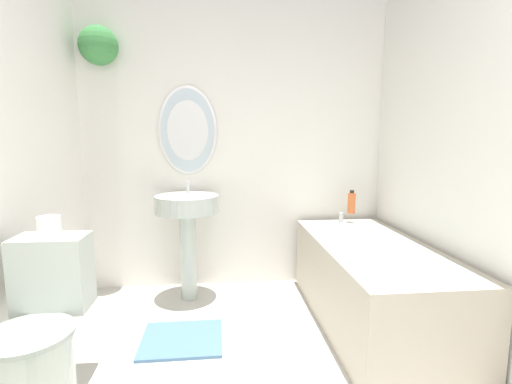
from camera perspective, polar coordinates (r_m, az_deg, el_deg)
name	(u,v)px	position (r m, az deg, el deg)	size (l,w,h in m)	color
wall_back	(227,140)	(3.15, -4.46, 8.01)	(2.62, 0.29, 2.40)	silver
wall_right	(507,151)	(2.24, 34.14, 5.30)	(0.06, 2.93, 2.40)	silver
toilet	(40,336)	(2.12, -30.31, -18.62)	(0.38, 0.58, 0.78)	#B2BCB2
pedestal_sink	(187,217)	(2.91, -10.52, -3.85)	(0.49, 0.49, 0.93)	#B2BCB2
bathtub	(372,283)	(2.70, 17.48, -13.14)	(0.71, 1.55, 0.64)	#B2A893
shampoo_bottle	(352,203)	(3.20, 14.49, -1.61)	(0.06, 0.06, 0.19)	#DB6633
bath_mat	(182,339)	(2.55, -11.32, -21.31)	(0.50, 0.44, 0.02)	#4C7093
toilet_paper_roll	(49,226)	(2.12, -29.21, -4.64)	(0.11, 0.11, 0.10)	white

